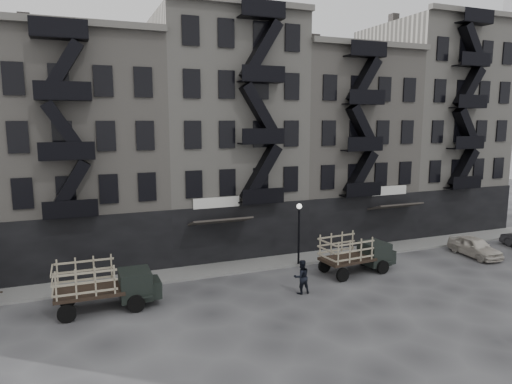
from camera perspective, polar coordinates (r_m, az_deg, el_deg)
name	(u,v)px	position (r m, az deg, el deg)	size (l,w,h in m)	color
ground	(273,285)	(27.86, 2.18, -11.49)	(140.00, 140.00, 0.00)	#38383A
sidewalk	(251,265)	(31.11, -0.65, -9.11)	(55.00, 2.50, 0.15)	slate
building_midwest	(84,153)	(33.73, -20.71, 4.62)	(10.00, 11.35, 16.20)	gray
building_center	(222,136)	(35.31, -4.25, 6.98)	(10.00, 11.35, 18.20)	#9D9990
building_mideast	(335,146)	(39.53, 9.79, 5.65)	(10.00, 11.35, 16.20)	gray
building_east	(428,128)	(45.50, 20.75, 7.53)	(10.00, 11.35, 19.20)	#9D9990
lamp_post	(299,226)	(30.54, 5.39, -4.21)	(0.36, 0.36, 4.28)	black
stake_truck_west	(104,281)	(25.25, -18.45, -10.56)	(5.29, 2.23, 2.64)	black
stake_truck_east	(356,251)	(30.13, 12.44, -7.20)	(5.21, 2.46, 2.54)	black
car_east	(475,247)	(36.64, 25.68, -6.18)	(1.67, 4.15, 1.42)	beige
pedestrian_mid	(301,277)	(26.35, 5.70, -10.50)	(0.95, 0.74, 1.96)	black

